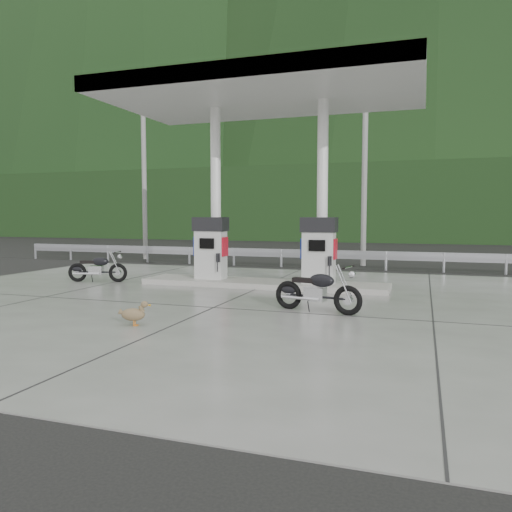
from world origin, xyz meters
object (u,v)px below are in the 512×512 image
(motorcycle_left, at_px, (98,269))
(motorcycle_right, at_px, (317,291))
(gas_pump_left, at_px, (211,248))
(gas_pump_right, at_px, (319,250))
(duck, at_px, (133,315))

(motorcycle_left, xyz_separation_m, motorcycle_right, (7.26, -2.57, 0.03))
(gas_pump_left, relative_size, gas_pump_right, 1.00)
(gas_pump_right, height_order, duck, gas_pump_right)
(gas_pump_right, relative_size, motorcycle_left, 1.06)
(gas_pump_right, bearing_deg, motorcycle_right, -79.06)
(gas_pump_left, distance_m, gas_pump_right, 3.20)
(gas_pump_right, bearing_deg, motorcycle_left, -174.14)
(motorcycle_left, distance_m, duck, 6.56)
(gas_pump_right, bearing_deg, gas_pump_left, 180.00)
(gas_pump_right, relative_size, motorcycle_right, 0.99)
(gas_pump_right, xyz_separation_m, motorcycle_right, (0.63, -3.25, -0.62))
(motorcycle_right, distance_m, duck, 3.74)
(gas_pump_left, xyz_separation_m, motorcycle_left, (-3.43, -0.68, -0.65))
(gas_pump_left, relative_size, motorcycle_right, 0.99)
(motorcycle_left, bearing_deg, motorcycle_right, -34.79)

